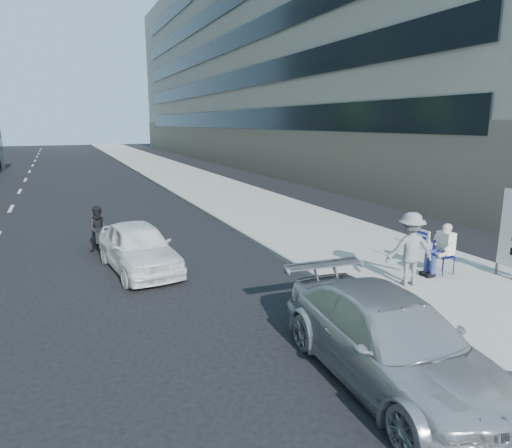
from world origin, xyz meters
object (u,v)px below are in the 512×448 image
jogger (410,249)px  parked_sedan (390,341)px  seated_protester (440,246)px  white_sedan_near (138,247)px  motorcycle (100,231)px

jogger → parked_sedan: size_ratio=0.38×
seated_protester → parked_sedan: 5.34m
seated_protester → parked_sedan: (-4.23, -3.25, -0.21)m
seated_protester → white_sedan_near: size_ratio=0.34×
jogger → seated_protester: bearing=-150.8°
seated_protester → jogger: bearing=-166.7°
seated_protester → motorcycle: bearing=141.1°
seated_protester → jogger: 1.29m
jogger → white_sedan_near: bearing=-20.2°
white_sedan_near → motorcycle: 2.50m
parked_sedan → white_sedan_near: size_ratio=1.20×
jogger → white_sedan_near: jogger is taller
white_sedan_near → motorcycle: size_ratio=1.87×
seated_protester → parked_sedan: seated_protester is taller
white_sedan_near → parked_sedan: bearing=-76.4°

